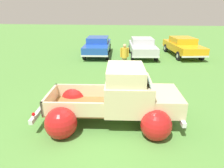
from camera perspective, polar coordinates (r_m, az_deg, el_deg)
name	(u,v)px	position (r m, az deg, el deg)	size (l,w,h in m)	color
ground_plane	(108,120)	(6.90, -1.07, -10.41)	(80.00, 80.00, 0.00)	#548C3D
vintage_pickup_truck	(120,100)	(6.52, 2.30, -4.80)	(4.74, 3.02, 1.96)	black
show_car_0	(98,45)	(16.23, -4.15, 11.13)	(2.25, 4.81, 1.43)	black
show_car_1	(142,46)	(15.87, 8.74, 10.70)	(2.27, 4.44, 1.43)	black
show_car_2	(183,46)	(16.96, 19.83, 10.39)	(2.66, 4.96, 1.43)	black
spectator_0	(124,56)	(12.01, 3.64, 8.23)	(0.53, 0.42, 1.63)	gray
lane_cone_0	(152,89)	(8.70, 11.46, -1.55)	(0.36, 0.36, 0.63)	black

